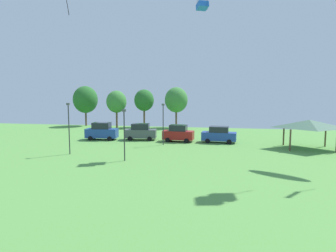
{
  "coord_description": "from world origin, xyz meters",
  "views": [
    {
      "loc": [
        2.32,
        0.52,
        6.9
      ],
      "look_at": [
        -0.27,
        14.55,
        5.31
      ],
      "focal_mm": 32.0,
      "sensor_mm": 36.0,
      "label": 1
    }
  ],
  "objects_px": {
    "light_post_0": "(124,131)",
    "light_post_1": "(69,125)",
    "parked_car_second_from_left": "(141,132)",
    "parked_car_rightmost_in_row": "(219,135)",
    "treeline_tree_3": "(176,100)",
    "kite_flying_5": "(202,0)",
    "treeline_tree_1": "(116,102)",
    "parked_car_third_from_left": "(178,133)",
    "treeline_tree_0": "(85,100)",
    "park_pavilion": "(309,124)",
    "parked_car_leftmost": "(102,131)",
    "treeline_tree_2": "(144,100)",
    "light_post_2": "(163,121)"
  },
  "relations": [
    {
      "from": "treeline_tree_1",
      "to": "light_post_1",
      "type": "bearing_deg",
      "value": -81.55
    },
    {
      "from": "light_post_1",
      "to": "treeline_tree_1",
      "type": "distance_m",
      "value": 25.99
    },
    {
      "from": "parked_car_rightmost_in_row",
      "to": "light_post_2",
      "type": "bearing_deg",
      "value": -151.85
    },
    {
      "from": "treeline_tree_0",
      "to": "kite_flying_5",
      "type": "bearing_deg",
      "value": -41.38
    },
    {
      "from": "light_post_2",
      "to": "treeline_tree_2",
      "type": "relative_size",
      "value": 0.72
    },
    {
      "from": "treeline_tree_2",
      "to": "light_post_2",
      "type": "bearing_deg",
      "value": -68.26
    },
    {
      "from": "parked_car_leftmost",
      "to": "light_post_2",
      "type": "xyz_separation_m",
      "value": [
        9.79,
        -2.72,
        1.89
      ]
    },
    {
      "from": "parked_car_third_from_left",
      "to": "parked_car_second_from_left",
      "type": "bearing_deg",
      "value": 178.65
    },
    {
      "from": "light_post_2",
      "to": "treeline_tree_1",
      "type": "relative_size",
      "value": 0.75
    },
    {
      "from": "kite_flying_5",
      "to": "light_post_0",
      "type": "bearing_deg",
      "value": -135.13
    },
    {
      "from": "treeline_tree_1",
      "to": "treeline_tree_2",
      "type": "distance_m",
      "value": 5.48
    },
    {
      "from": "park_pavilion",
      "to": "parked_car_second_from_left",
      "type": "bearing_deg",
      "value": 172.43
    },
    {
      "from": "park_pavilion",
      "to": "parked_car_leftmost",
      "type": "bearing_deg",
      "value": 175.64
    },
    {
      "from": "kite_flying_5",
      "to": "light_post_0",
      "type": "height_order",
      "value": "kite_flying_5"
    },
    {
      "from": "treeline_tree_2",
      "to": "treeline_tree_3",
      "type": "relative_size",
      "value": 0.95
    },
    {
      "from": "kite_flying_5",
      "to": "treeline_tree_2",
      "type": "bearing_deg",
      "value": 120.13
    },
    {
      "from": "parked_car_leftmost",
      "to": "parked_car_third_from_left",
      "type": "xyz_separation_m",
      "value": [
        11.37,
        0.32,
        -0.07
      ]
    },
    {
      "from": "kite_flying_5",
      "to": "light_post_2",
      "type": "height_order",
      "value": "kite_flying_5"
    },
    {
      "from": "treeline_tree_0",
      "to": "parked_car_second_from_left",
      "type": "bearing_deg",
      "value": -44.9
    },
    {
      "from": "parked_car_second_from_left",
      "to": "treeline_tree_0",
      "type": "xyz_separation_m",
      "value": [
        -16.5,
        16.44,
        4.29
      ]
    },
    {
      "from": "treeline_tree_1",
      "to": "treeline_tree_3",
      "type": "bearing_deg",
      "value": 11.13
    },
    {
      "from": "light_post_0",
      "to": "light_post_1",
      "type": "bearing_deg",
      "value": 164.01
    },
    {
      "from": "parked_car_second_from_left",
      "to": "treeline_tree_3",
      "type": "height_order",
      "value": "treeline_tree_3"
    },
    {
      "from": "parked_car_third_from_left",
      "to": "treeline_tree_2",
      "type": "distance_m",
      "value": 19.7
    },
    {
      "from": "parked_car_second_from_left",
      "to": "treeline_tree_0",
      "type": "height_order",
      "value": "treeline_tree_0"
    },
    {
      "from": "treeline_tree_1",
      "to": "treeline_tree_3",
      "type": "height_order",
      "value": "treeline_tree_3"
    },
    {
      "from": "parked_car_third_from_left",
      "to": "treeline_tree_1",
      "type": "relative_size",
      "value": 0.6
    },
    {
      "from": "parked_car_leftmost",
      "to": "light_post_2",
      "type": "relative_size",
      "value": 0.87
    },
    {
      "from": "park_pavilion",
      "to": "treeline_tree_3",
      "type": "xyz_separation_m",
      "value": [
        -19.61,
        19.53,
        2.4
      ]
    },
    {
      "from": "parked_car_second_from_left",
      "to": "light_post_1",
      "type": "bearing_deg",
      "value": -120.99
    },
    {
      "from": "parked_car_third_from_left",
      "to": "light_post_2",
      "type": "relative_size",
      "value": 0.81
    },
    {
      "from": "kite_flying_5",
      "to": "parked_car_third_from_left",
      "type": "bearing_deg",
      "value": 122.02
    },
    {
      "from": "light_post_1",
      "to": "treeline_tree_2",
      "type": "xyz_separation_m",
      "value": [
        1.3,
        27.6,
        2.1
      ]
    },
    {
      "from": "parked_car_rightmost_in_row",
      "to": "treeline_tree_1",
      "type": "height_order",
      "value": "treeline_tree_1"
    },
    {
      "from": "kite_flying_5",
      "to": "treeline_tree_3",
      "type": "xyz_separation_m",
      "value": [
        -6.57,
        22.83,
        -12.01
      ]
    },
    {
      "from": "parked_car_second_from_left",
      "to": "park_pavilion",
      "type": "distance_m",
      "value": 22.59
    },
    {
      "from": "kite_flying_5",
      "to": "light_post_1",
      "type": "bearing_deg",
      "value": -160.45
    },
    {
      "from": "treeline_tree_1",
      "to": "light_post_0",
      "type": "bearing_deg",
      "value": -68.37
    },
    {
      "from": "parked_car_leftmost",
      "to": "treeline_tree_0",
      "type": "height_order",
      "value": "treeline_tree_0"
    },
    {
      "from": "parked_car_third_from_left",
      "to": "treeline_tree_0",
      "type": "bearing_deg",
      "value": 146.44
    },
    {
      "from": "light_post_0",
      "to": "treeline_tree_2",
      "type": "distance_m",
      "value": 30.32
    },
    {
      "from": "treeline_tree_2",
      "to": "light_post_1",
      "type": "bearing_deg",
      "value": -92.7
    },
    {
      "from": "parked_car_rightmost_in_row",
      "to": "treeline_tree_3",
      "type": "height_order",
      "value": "treeline_tree_3"
    },
    {
      "from": "kite_flying_5",
      "to": "light_post_2",
      "type": "bearing_deg",
      "value": 152.31
    },
    {
      "from": "light_post_2",
      "to": "treeline_tree_2",
      "type": "xyz_separation_m",
      "value": [
        -7.89,
        19.79,
        2.25
      ]
    },
    {
      "from": "parked_car_second_from_left",
      "to": "parked_car_rightmost_in_row",
      "type": "xyz_separation_m",
      "value": [
        11.37,
        -0.36,
        -0.06
      ]
    },
    {
      "from": "parked_car_second_from_left",
      "to": "parked_car_rightmost_in_row",
      "type": "relative_size",
      "value": 0.99
    },
    {
      "from": "treeline_tree_0",
      "to": "treeline_tree_3",
      "type": "height_order",
      "value": "treeline_tree_0"
    },
    {
      "from": "parked_car_leftmost",
      "to": "parked_car_third_from_left",
      "type": "distance_m",
      "value": 11.37
    },
    {
      "from": "parked_car_second_from_left",
      "to": "light_post_0",
      "type": "bearing_deg",
      "value": -88.03
    }
  ]
}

